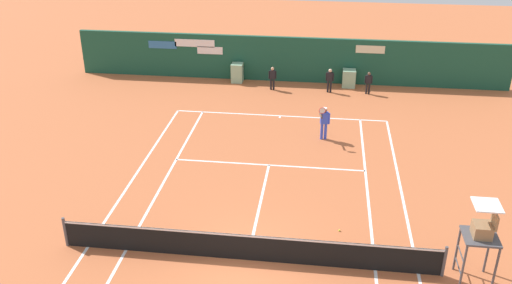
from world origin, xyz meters
TOP-DOWN VIEW (x-y plane):
  - ground_plane at (-0.00, 0.58)m, footprint 80.00×80.00m
  - tennis_net at (0.00, 0.00)m, footprint 12.10×0.10m
  - sponsor_back_wall at (0.01, 16.97)m, footprint 25.00×1.02m
  - umpire_chair at (6.86, -0.09)m, footprint 1.00×1.00m
  - player_on_baseline at (2.21, 9.23)m, footprint 0.52×0.73m
  - ball_kid_right_post at (-0.78, 15.41)m, footprint 0.44×0.21m
  - ball_kid_left_post at (4.54, 15.41)m, footprint 0.42×0.18m
  - ball_kid_centre_post at (2.42, 15.41)m, footprint 0.45×0.21m
  - tennis_ball_by_sideline at (2.91, 1.95)m, footprint 0.07×0.07m

SIDE VIEW (x-z plane):
  - ground_plane at x=0.00m, z-range 0.00..0.01m
  - tennis_ball_by_sideline at x=2.91m, z-range 0.00..0.07m
  - tennis_net at x=0.00m, z-range -0.02..1.05m
  - ball_kid_left_post at x=4.54m, z-range 0.10..1.37m
  - ball_kid_right_post at x=-0.78m, z-range 0.10..1.43m
  - ball_kid_centre_post at x=2.42m, z-range 0.10..1.47m
  - player_on_baseline at x=2.21m, z-range 0.05..1.84m
  - sponsor_back_wall at x=0.01m, z-range -0.05..2.59m
  - umpire_chair at x=6.86m, z-range 0.38..3.07m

